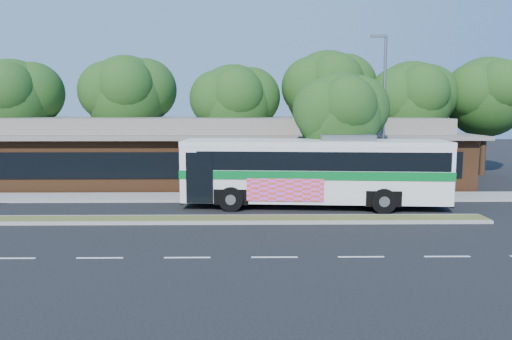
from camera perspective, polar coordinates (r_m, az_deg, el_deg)
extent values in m
plane|color=black|center=(22.37, -6.29, -6.16)|extent=(120.00, 120.00, 0.00)
cube|color=#494D20|center=(22.93, -6.15, -5.63)|extent=(26.00, 1.10, 0.15)
cube|color=gray|center=(28.60, -5.08, -3.10)|extent=(44.00, 2.60, 0.12)
cube|color=#59331C|center=(34.91, -4.31, 1.31)|extent=(32.00, 10.00, 3.20)
cube|color=slate|center=(34.78, -4.33, 4.13)|extent=(33.20, 11.20, 0.24)
cube|color=slate|center=(34.75, -4.34, 5.17)|extent=(30.00, 8.00, 1.00)
cube|color=black|center=(29.91, -4.89, 0.52)|extent=(30.00, 0.06, 1.60)
cylinder|color=slate|center=(28.67, 14.36, 5.66)|extent=(0.16, 0.16, 9.00)
cube|color=slate|center=(28.82, 13.86, 14.65)|extent=(0.90, 0.18, 0.14)
cylinder|color=black|center=(40.59, -25.79, 1.99)|extent=(0.44, 0.44, 3.99)
sphere|color=#1A4115|center=(40.48, -26.07, 7.26)|extent=(5.80, 5.80, 5.80)
sphere|color=#1A4115|center=(40.35, -24.15, 8.03)|extent=(4.52, 4.52, 4.52)
cylinder|color=black|center=(38.88, -14.40, 2.44)|extent=(0.44, 0.44, 4.20)
sphere|color=#1A4115|center=(38.77, -14.58, 8.19)|extent=(6.00, 6.00, 6.00)
sphere|color=#1A4115|center=(38.93, -12.49, 8.95)|extent=(4.68, 4.68, 4.68)
cylinder|color=black|center=(36.83, -2.57, 2.08)|extent=(0.44, 0.44, 3.78)
sphere|color=#1A4115|center=(36.69, -2.60, 7.64)|extent=(5.60, 5.60, 5.60)
sphere|color=#1A4115|center=(37.10, -0.62, 8.33)|extent=(4.37, 4.37, 4.37)
cylinder|color=black|center=(38.23, 8.03, 2.67)|extent=(0.44, 0.44, 4.41)
sphere|color=#1A4115|center=(38.14, 8.14, 8.77)|extent=(6.20, 6.20, 6.20)
sphere|color=#1A4115|center=(38.85, 10.10, 9.44)|extent=(4.84, 4.84, 4.84)
cylinder|color=black|center=(38.67, 17.08, 2.07)|extent=(0.44, 0.44, 3.86)
sphere|color=#1A4115|center=(38.55, 17.28, 7.52)|extent=(5.80, 5.80, 5.80)
sphere|color=#1A4115|center=(39.38, 18.93, 8.12)|extent=(4.52, 4.52, 4.52)
cylinder|color=black|center=(41.80, 24.52, 2.27)|extent=(0.44, 0.44, 4.12)
sphere|color=#1A4115|center=(41.70, 24.79, 7.56)|extent=(6.00, 6.00, 6.00)
sphere|color=#1A4115|center=(42.71, 26.22, 8.11)|extent=(4.68, 4.68, 4.68)
cube|color=silver|center=(25.89, 6.60, -0.03)|extent=(13.59, 3.92, 3.08)
cube|color=black|center=(25.83, 7.36, 1.32)|extent=(12.52, 3.89, 0.92)
cube|color=silver|center=(25.75, 6.64, 3.08)|extent=(13.61, 3.95, 0.29)
cube|color=#046725|center=(25.90, 6.60, -0.23)|extent=(13.66, 3.99, 0.42)
cube|color=black|center=(26.38, -8.14, 0.89)|extent=(0.27, 2.50, 1.91)
cube|color=black|center=(26.98, 21.04, 1.39)|extent=(0.26, 2.33, 1.23)
cube|color=#EF46E7|center=(24.52, 3.34, -2.29)|extent=(3.79, 0.36, 1.12)
cube|color=slate|center=(25.87, 10.37, 3.67)|extent=(2.82, 2.00, 0.34)
cylinder|color=black|center=(24.83, -2.87, -3.35)|extent=(1.26, 0.50, 1.23)
cylinder|color=black|center=(27.58, -2.19, -2.29)|extent=(1.26, 0.50, 1.23)
cylinder|color=black|center=(25.10, 14.39, -3.45)|extent=(1.26, 0.50, 1.23)
cylinder|color=black|center=(27.82, 13.34, -2.40)|extent=(1.26, 0.50, 1.23)
imported|color=#A1A3A8|center=(33.06, -20.51, -1.11)|extent=(4.60, 2.14, 1.30)
cylinder|color=black|center=(28.16, 9.34, 0.00)|extent=(0.44, 0.44, 3.35)
sphere|color=#1A4115|center=(27.96, 9.47, 6.25)|extent=(4.64, 4.64, 4.64)
sphere|color=#1A4115|center=(28.50, 11.44, 6.96)|extent=(3.62, 3.62, 3.62)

